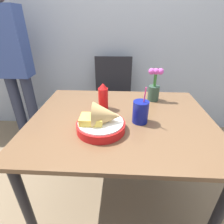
{
  "coord_description": "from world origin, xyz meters",
  "views": [
    {
      "loc": [
        -0.01,
        -0.92,
        1.27
      ],
      "look_at": [
        -0.05,
        -0.04,
        0.8
      ],
      "focal_mm": 28.0,
      "sensor_mm": 36.0,
      "label": 1
    }
  ],
  "objects_px": {
    "flower_vase": "(154,88)",
    "person_standing": "(13,62)",
    "food_basket": "(103,121)",
    "drink_cup": "(140,113)",
    "ketchup_bottle": "(103,97)",
    "chair_far_window": "(113,93)"
  },
  "relations": [
    {
      "from": "ketchup_bottle",
      "to": "flower_vase",
      "type": "bearing_deg",
      "value": 23.7
    },
    {
      "from": "chair_far_window",
      "to": "flower_vase",
      "type": "xyz_separation_m",
      "value": [
        0.32,
        -0.62,
        0.3
      ]
    },
    {
      "from": "chair_far_window",
      "to": "person_standing",
      "type": "bearing_deg",
      "value": -172.27
    },
    {
      "from": "chair_far_window",
      "to": "flower_vase",
      "type": "bearing_deg",
      "value": -62.23
    },
    {
      "from": "ketchup_bottle",
      "to": "drink_cup",
      "type": "bearing_deg",
      "value": -35.23
    },
    {
      "from": "chair_far_window",
      "to": "food_basket",
      "type": "height_order",
      "value": "chair_far_window"
    },
    {
      "from": "chair_far_window",
      "to": "food_basket",
      "type": "relative_size",
      "value": 3.54
    },
    {
      "from": "chair_far_window",
      "to": "ketchup_bottle",
      "type": "bearing_deg",
      "value": -91.88
    },
    {
      "from": "chair_far_window",
      "to": "drink_cup",
      "type": "xyz_separation_m",
      "value": [
        0.2,
        -0.93,
        0.26
      ]
    },
    {
      "from": "food_basket",
      "to": "drink_cup",
      "type": "relative_size",
      "value": 1.16
    },
    {
      "from": "chair_far_window",
      "to": "flower_vase",
      "type": "relative_size",
      "value": 3.91
    },
    {
      "from": "ketchup_bottle",
      "to": "chair_far_window",
      "type": "bearing_deg",
      "value": 88.12
    },
    {
      "from": "flower_vase",
      "to": "chair_far_window",
      "type": "bearing_deg",
      "value": 117.77
    },
    {
      "from": "ketchup_bottle",
      "to": "drink_cup",
      "type": "relative_size",
      "value": 0.78
    },
    {
      "from": "ketchup_bottle",
      "to": "flower_vase",
      "type": "xyz_separation_m",
      "value": [
        0.35,
        0.15,
        0.01
      ]
    },
    {
      "from": "drink_cup",
      "to": "person_standing",
      "type": "bearing_deg",
      "value": 145.78
    },
    {
      "from": "food_basket",
      "to": "flower_vase",
      "type": "xyz_separation_m",
      "value": [
        0.33,
        0.41,
        0.04
      ]
    },
    {
      "from": "person_standing",
      "to": "chair_far_window",
      "type": "bearing_deg",
      "value": 7.73
    },
    {
      "from": "chair_far_window",
      "to": "ketchup_bottle",
      "type": "relative_size",
      "value": 5.24
    },
    {
      "from": "flower_vase",
      "to": "ketchup_bottle",
      "type": "bearing_deg",
      "value": -156.3
    },
    {
      "from": "chair_far_window",
      "to": "person_standing",
      "type": "relative_size",
      "value": 0.59
    },
    {
      "from": "flower_vase",
      "to": "person_standing",
      "type": "height_order",
      "value": "person_standing"
    }
  ]
}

